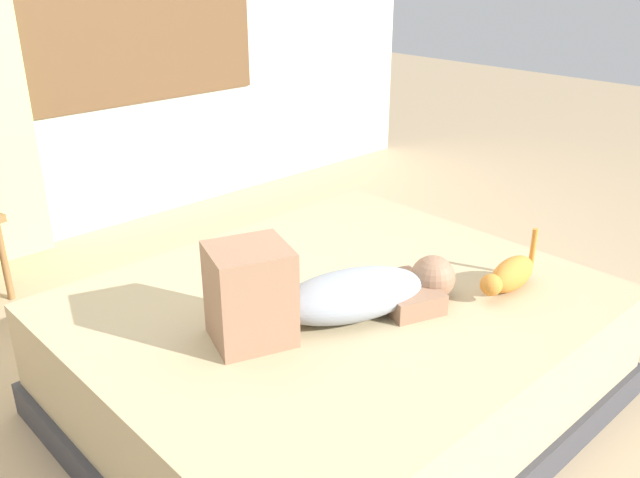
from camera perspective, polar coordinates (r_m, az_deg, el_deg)
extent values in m
plane|color=tan|center=(2.76, -0.98, -15.07)|extent=(16.00, 16.00, 0.00)
cube|color=beige|center=(4.33, -24.96, 17.90)|extent=(6.40, 0.12, 2.90)
cube|color=#38383D|center=(2.79, 1.35, -12.66)|extent=(1.96, 1.66, 0.14)
cube|color=tan|center=(2.66, 1.40, -8.35)|extent=(1.90, 1.62, 0.35)
ellipsoid|color=#8C939E|center=(2.41, 2.74, -4.78)|extent=(0.61, 0.43, 0.17)
sphere|color=#8C664C|center=(2.56, 9.58, -3.25)|extent=(0.17, 0.17, 0.17)
cube|color=#8C664C|center=(2.24, -5.98, -4.71)|extent=(0.32, 0.31, 0.34)
cube|color=#8C664C|center=(2.52, 7.21, -4.68)|extent=(0.28, 0.33, 0.08)
ellipsoid|color=#C67A2D|center=(2.70, 16.04, -2.88)|extent=(0.26, 0.12, 0.13)
sphere|color=#C67A2D|center=(2.57, 14.37, -3.80)|extent=(0.08, 0.08, 0.08)
cylinder|color=#C67A2D|center=(2.80, 17.70, -0.68)|extent=(0.02, 0.02, 0.16)
cylinder|color=brown|center=(3.86, -25.29, -1.73)|extent=(0.04, 0.04, 0.44)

